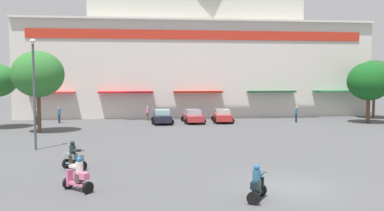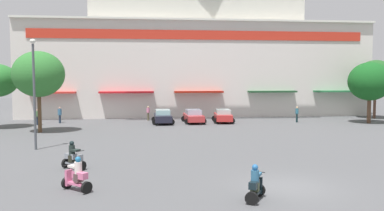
{
  "view_description": "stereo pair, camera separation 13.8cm",
  "coord_description": "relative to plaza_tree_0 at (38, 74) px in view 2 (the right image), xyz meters",
  "views": [
    {
      "loc": [
        -6.48,
        -17.11,
        4.99
      ],
      "look_at": [
        -2.97,
        12.77,
        2.76
      ],
      "focal_mm": 37.52,
      "sensor_mm": 36.0,
      "label": 1
    },
    {
      "loc": [
        -6.34,
        -17.13,
        4.99
      ],
      "look_at": [
        -2.97,
        12.77,
        2.76
      ],
      "focal_mm": 37.52,
      "sensor_mm": 36.0,
      "label": 2
    }
  ],
  "objects": [
    {
      "name": "pedestrian_1",
      "position": [
        0.23,
        7.05,
        -4.15
      ],
      "size": [
        0.51,
        0.51,
        1.73
      ],
      "color": "#273244",
      "rests_on": "ground"
    },
    {
      "name": "plaza_tree_0",
      "position": [
        0.0,
        0.0,
        0.0
      ],
      "size": [
        4.48,
        4.09,
        7.15
      ],
      "color": "brown",
      "rests_on": "ground"
    },
    {
      "name": "colonial_building",
      "position": [
        15.74,
        17.5,
        4.77
      ],
      "size": [
        42.96,
        18.48,
        23.04
      ],
      "color": "silver",
      "rests_on": "ground"
    },
    {
      "name": "parked_car_2",
      "position": [
        17.5,
        5.79,
        -4.41
      ],
      "size": [
        2.5,
        4.11,
        1.41
      ],
      "color": "red",
      "rests_on": "ground"
    },
    {
      "name": "plaza_tree_1",
      "position": [
        32.61,
        3.25,
        -0.72
      ],
      "size": [
        4.5,
        4.14,
        6.43
      ],
      "color": "#513827",
      "rests_on": "ground"
    },
    {
      "name": "pedestrian_0",
      "position": [
        9.52,
        8.5,
        -4.2
      ],
      "size": [
        0.43,
        0.43,
        1.63
      ],
      "color": "brown",
      "rests_on": "ground"
    },
    {
      "name": "parked_car_1",
      "position": [
        14.31,
        5.75,
        -4.41
      ],
      "size": [
        2.42,
        4.43,
        1.42
      ],
      "color": "#B03032",
      "rests_on": "ground"
    },
    {
      "name": "scooter_rider_0",
      "position": [
        5.47,
        -14.68,
        -4.49
      ],
      "size": [
        1.39,
        1.23,
        1.53
      ],
      "color": "black",
      "rests_on": "ground"
    },
    {
      "name": "pedestrian_2",
      "position": [
        25.41,
        4.95,
        -4.14
      ],
      "size": [
        0.38,
        0.38,
        1.71
      ],
      "color": "#13282B",
      "rests_on": "ground"
    },
    {
      "name": "parked_car_0",
      "position": [
        11.03,
        5.5,
        -4.39
      ],
      "size": [
        2.34,
        4.29,
        1.46
      ],
      "color": "black",
      "rests_on": "ground"
    },
    {
      "name": "scooter_rider_2",
      "position": [
        6.36,
        -18.87,
        -4.48
      ],
      "size": [
        1.44,
        1.37,
        1.53
      ],
      "color": "black",
      "rests_on": "ground"
    },
    {
      "name": "plaza_tree_3",
      "position": [
        35.92,
        7.75,
        -0.27
      ],
      "size": [
        4.38,
        4.46,
        6.83
      ],
      "color": "brown",
      "rests_on": "ground"
    },
    {
      "name": "scooter_rider_1",
      "position": [
        13.68,
        -21.03,
        -4.5
      ],
      "size": [
        1.12,
        1.44,
        1.5
      ],
      "color": "black",
      "rests_on": "ground"
    },
    {
      "name": "ground_plane",
      "position": [
        15.74,
        -6.24,
        -5.12
      ],
      "size": [
        128.0,
        128.0,
        0.0
      ],
      "primitive_type": "plane",
      "color": "#515254"
    },
    {
      "name": "streetlamp_near",
      "position": [
        1.89,
        -8.49,
        -0.83
      ],
      "size": [
        0.4,
        0.4,
        7.44
      ],
      "color": "#474C51",
      "rests_on": "ground"
    },
    {
      "name": "pedestrian_3",
      "position": [
        -1.68,
        5.66,
        -4.21
      ],
      "size": [
        0.5,
        0.5,
        1.61
      ],
      "color": "#19273B",
      "rests_on": "ground"
    }
  ]
}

